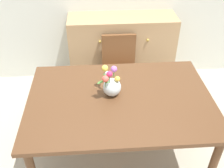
{
  "coord_description": "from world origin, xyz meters",
  "views": [
    {
      "loc": [
        -0.21,
        -1.85,
        2.3
      ],
      "look_at": [
        -0.07,
        0.06,
        0.89
      ],
      "focal_mm": 42.19,
      "sensor_mm": 36.0,
      "label": 1
    }
  ],
  "objects": [
    {
      "name": "chair_far",
      "position": [
        0.08,
        0.92,
        0.52
      ],
      "size": [
        0.42,
        0.42,
        0.9
      ],
      "rotation": [
        0.0,
        0.0,
        3.14
      ],
      "color": "brown",
      "rests_on": "ground_plane"
    },
    {
      "name": "ground_plane",
      "position": [
        0.0,
        0.0,
        0.0
      ],
      "size": [
        12.0,
        12.0,
        0.0
      ],
      "primitive_type": "plane",
      "color": "#B7AD99"
    },
    {
      "name": "dining_table",
      "position": [
        0.0,
        0.0,
        0.69
      ],
      "size": [
        1.69,
        1.17,
        0.77
      ],
      "color": "brown",
      "rests_on": "ground_plane"
    },
    {
      "name": "dresser",
      "position": [
        0.15,
        1.33,
        0.5
      ],
      "size": [
        1.4,
        0.47,
        1.0
      ],
      "color": "tan",
      "rests_on": "ground_plane"
    },
    {
      "name": "flower_vase",
      "position": [
        -0.07,
        0.06,
        0.88
      ],
      "size": [
        0.22,
        0.24,
        0.28
      ],
      "color": "silver",
      "rests_on": "dining_table"
    }
  ]
}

